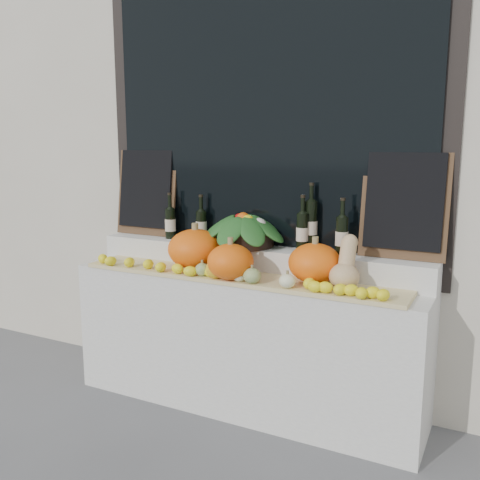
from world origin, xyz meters
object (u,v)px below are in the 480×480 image
pumpkin_left (195,249)px  wine_bottle_tall (311,225)px  pumpkin_right (315,263)px  produce_bowl (243,229)px  butternut_squash (346,268)px

pumpkin_left → wine_bottle_tall: size_ratio=0.83×
pumpkin_right → produce_bowl: size_ratio=0.51×
butternut_squash → pumpkin_right: bearing=163.9°
pumpkin_right → butternut_squash: 0.21m
wine_bottle_tall → produce_bowl: bearing=-173.6°
pumpkin_left → butternut_squash: 1.01m
pumpkin_left → pumpkin_right: (0.81, 0.01, -0.01)m
pumpkin_right → pumpkin_left: bearing=-179.0°
produce_bowl → butternut_squash: bearing=-18.3°
pumpkin_left → pumpkin_right: 0.81m
produce_bowl → pumpkin_left: bearing=-139.2°
butternut_squash → wine_bottle_tall: wine_bottle_tall is taller
butternut_squash → produce_bowl: (-0.77, 0.25, 0.13)m
pumpkin_right → butternut_squash: (0.20, -0.06, 0.00)m
pumpkin_right → butternut_squash: bearing=-16.1°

